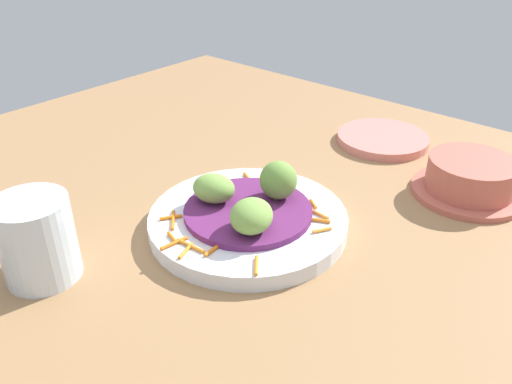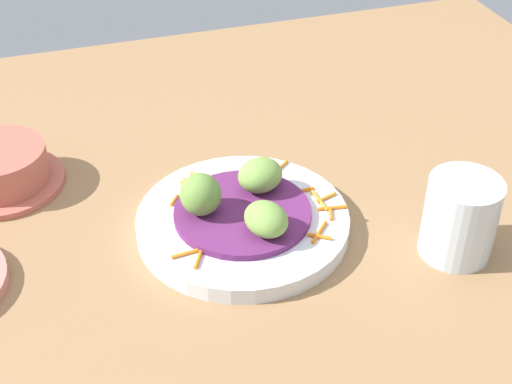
# 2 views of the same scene
# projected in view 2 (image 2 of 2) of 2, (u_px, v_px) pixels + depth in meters

# --- Properties ---
(table_surface) EXTENTS (1.10, 1.10, 0.02)m
(table_surface) POSITION_uv_depth(u_px,v_px,m) (295.00, 243.00, 0.80)
(table_surface) COLOR #936D47
(table_surface) RESTS_ON ground
(main_plate) EXTENTS (0.23, 0.23, 0.02)m
(main_plate) POSITION_uv_depth(u_px,v_px,m) (243.00, 222.00, 0.80)
(main_plate) COLOR silver
(main_plate) RESTS_ON table_surface
(cabbage_bed) EXTENTS (0.15, 0.15, 0.01)m
(cabbage_bed) POSITION_uv_depth(u_px,v_px,m) (243.00, 213.00, 0.79)
(cabbage_bed) COLOR #60235B
(cabbage_bed) RESTS_ON main_plate
(carrot_garnish) EXTENTS (0.16, 0.20, 0.00)m
(carrot_garnish) POSITION_uv_depth(u_px,v_px,m) (264.00, 208.00, 0.80)
(carrot_garnish) COLOR orange
(carrot_garnish) RESTS_ON main_plate
(guac_scoop_left) EXTENTS (0.05, 0.05, 0.05)m
(guac_scoop_left) POSITION_uv_depth(u_px,v_px,m) (201.00, 194.00, 0.77)
(guac_scoop_left) COLOR olive
(guac_scoop_left) RESTS_ON cabbage_bed
(guac_scoop_center) EXTENTS (0.06, 0.06, 0.03)m
(guac_scoop_center) POSITION_uv_depth(u_px,v_px,m) (266.00, 219.00, 0.75)
(guac_scoop_center) COLOR #759E47
(guac_scoop_center) RESTS_ON cabbage_bed
(guac_scoop_right) EXTENTS (0.06, 0.07, 0.04)m
(guac_scoop_right) POSITION_uv_depth(u_px,v_px,m) (260.00, 175.00, 0.81)
(guac_scoop_right) COLOR #759E47
(guac_scoop_right) RESTS_ON cabbage_bed
(terracotta_bowl) EXTENTS (0.14, 0.14, 0.05)m
(terracotta_bowl) POSITION_uv_depth(u_px,v_px,m) (0.00, 169.00, 0.86)
(terracotta_bowl) COLOR #B75B4C
(terracotta_bowl) RESTS_ON table_surface
(water_glass) EXTENTS (0.08, 0.08, 0.09)m
(water_glass) POSITION_uv_depth(u_px,v_px,m) (460.00, 218.00, 0.75)
(water_glass) COLOR silver
(water_glass) RESTS_ON table_surface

